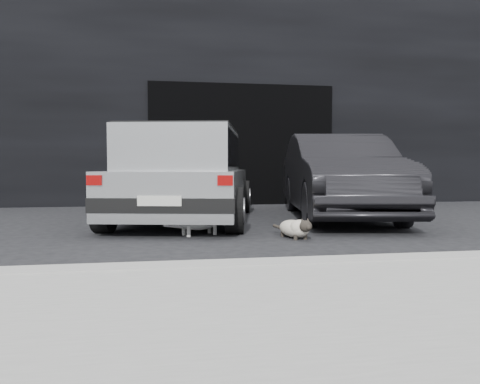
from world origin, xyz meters
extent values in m
plane|color=black|center=(0.00, 0.00, 0.00)|extent=(80.00, 80.00, 0.00)
cube|color=black|center=(1.00, 6.00, 2.50)|extent=(34.00, 4.00, 5.00)
cube|color=black|center=(1.00, 3.99, 1.30)|extent=(4.00, 0.10, 2.60)
cube|color=#999994|center=(1.00, -2.60, 0.06)|extent=(18.00, 0.25, 0.12)
cube|color=#AFB2B4|center=(-0.36, 1.15, 0.47)|extent=(2.42, 4.01, 0.60)
cube|color=#AFB2B4|center=(-0.40, 0.96, 1.07)|extent=(1.96, 2.75, 0.60)
cube|color=black|center=(-0.40, 0.96, 1.07)|extent=(1.96, 2.66, 0.48)
cube|color=black|center=(-0.74, -0.62, 0.38)|extent=(1.69, 0.51, 0.17)
cube|color=black|center=(0.02, 2.91, 0.38)|extent=(1.69, 0.51, 0.17)
cube|color=silver|center=(-0.76, -0.70, 0.44)|extent=(0.49, 0.12, 0.12)
cube|color=#8C0707|center=(-1.48, -0.54, 0.67)|extent=(0.18, 0.06, 0.12)
cube|color=#8C0707|center=(-0.03, -0.85, 0.67)|extent=(0.18, 0.06, 0.12)
cube|color=black|center=(-0.40, 0.96, 1.38)|extent=(1.91, 2.51, 0.03)
cylinder|color=black|center=(-1.44, 0.00, 0.29)|extent=(0.33, 0.61, 0.58)
cylinder|color=slate|center=(-1.55, 0.03, 0.29)|extent=(0.09, 0.31, 0.32)
cylinder|color=black|center=(0.16, -0.34, 0.29)|extent=(0.33, 0.61, 0.58)
cylinder|color=slate|center=(0.27, -0.36, 0.29)|extent=(0.09, 0.31, 0.32)
cylinder|color=black|center=(-0.88, 2.59, 0.29)|extent=(0.33, 0.61, 0.58)
cylinder|color=slate|center=(-0.99, 2.61, 0.29)|extent=(0.09, 0.31, 0.32)
cylinder|color=black|center=(0.71, 2.24, 0.29)|extent=(0.33, 0.61, 0.58)
cylinder|color=slate|center=(0.83, 2.22, 0.29)|extent=(0.09, 0.31, 0.32)
imported|color=black|center=(2.07, 1.10, 0.68)|extent=(2.12, 4.29, 1.35)
ellipsoid|color=beige|center=(0.78, -0.79, 0.11)|extent=(0.37, 0.56, 0.20)
ellipsoid|color=beige|center=(0.81, -0.92, 0.13)|extent=(0.27, 0.27, 0.18)
ellipsoid|color=black|center=(0.84, -1.05, 0.17)|extent=(0.17, 0.16, 0.13)
sphere|color=black|center=(0.85, -1.10, 0.16)|extent=(0.06, 0.06, 0.06)
cone|color=black|center=(0.87, -1.02, 0.23)|extent=(0.06, 0.07, 0.07)
cone|color=black|center=(0.80, -1.04, 0.23)|extent=(0.06, 0.07, 0.07)
cylinder|color=black|center=(0.87, -0.92, 0.03)|extent=(0.04, 0.04, 0.06)
cylinder|color=black|center=(0.75, -0.96, 0.03)|extent=(0.04, 0.04, 0.06)
cylinder|color=black|center=(0.80, -0.63, 0.03)|extent=(0.04, 0.04, 0.06)
cylinder|color=black|center=(0.68, -0.66, 0.03)|extent=(0.04, 0.04, 0.06)
cylinder|color=black|center=(0.71, -0.53, 0.08)|extent=(0.19, 0.25, 0.08)
ellipsoid|color=silver|center=(-0.28, -0.37, 0.19)|extent=(0.65, 0.48, 0.25)
ellipsoid|color=silver|center=(-0.15, -0.32, 0.21)|extent=(0.33, 0.33, 0.21)
ellipsoid|color=silver|center=(0.00, -0.27, 0.30)|extent=(0.20, 0.21, 0.15)
sphere|color=silver|center=(0.06, -0.24, 0.29)|extent=(0.07, 0.07, 0.07)
cone|color=silver|center=(-0.03, -0.23, 0.37)|extent=(0.08, 0.07, 0.08)
cone|color=silver|center=(0.00, -0.31, 0.37)|extent=(0.08, 0.07, 0.08)
cylinder|color=silver|center=(-0.15, -0.24, 0.07)|extent=(0.05, 0.05, 0.15)
cylinder|color=silver|center=(-0.10, -0.38, 0.07)|extent=(0.05, 0.05, 0.15)
cylinder|color=silver|center=(-0.47, -0.36, 0.07)|extent=(0.05, 0.05, 0.15)
cylinder|color=silver|center=(-0.42, -0.50, 0.07)|extent=(0.05, 0.05, 0.15)
cylinder|color=silver|center=(-0.58, -0.48, 0.13)|extent=(0.27, 0.24, 0.10)
ellipsoid|color=gray|center=(-0.37, -0.43, 0.21)|extent=(0.26, 0.22, 0.11)
camera|label=1|loc=(-0.72, -5.99, 0.83)|focal=35.00mm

